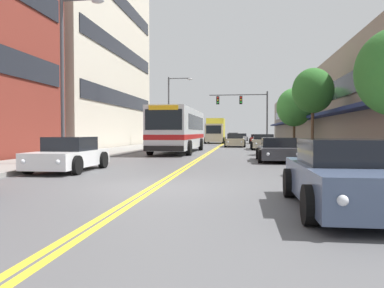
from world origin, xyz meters
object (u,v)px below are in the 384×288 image
at_px(traffic_signal_mast, 246,107).
at_px(fire_hydrant, 304,148).
at_px(city_bus, 180,128).
at_px(street_tree_right_far, 294,107).
at_px(car_slate_blue_parked_right_foreground, 346,177).
at_px(car_white_parked_left_mid, 69,155).
at_px(car_champagne_parked_right_mid, 263,142).
at_px(box_truck, 215,131).
at_px(car_dark_grey_parked_right_far, 278,150).
at_px(car_silver_moving_third, 242,137).
at_px(car_charcoal_moving_lead, 233,138).
at_px(street_lamp_left_near, 68,66).
at_px(street_lamp_left_far, 172,105).
at_px(car_black_parked_left_far, 179,140).
at_px(car_beige_moving_second, 235,141).
at_px(street_tree_right_mid, 313,91).
at_px(car_red_parked_right_end, 257,139).

relative_size(traffic_signal_mast, fire_hydrant, 7.27).
distance_m(city_bus, street_tree_right_far, 12.76).
bearing_deg(traffic_signal_mast, car_slate_blue_parked_right_foreground, -87.55).
bearing_deg(car_white_parked_left_mid, traffic_signal_mast, 76.06).
xyz_separation_m(car_champagne_parked_right_mid, box_truck, (-5.47, 18.14, 1.07)).
height_order(city_bus, car_champagne_parked_right_mid, city_bus).
bearing_deg(car_champagne_parked_right_mid, traffic_signal_mast, 98.18).
xyz_separation_m(car_dark_grey_parked_right_far, box_truck, (-5.48, 31.61, 1.14)).
relative_size(car_silver_moving_third, fire_hydrant, 4.57).
relative_size(city_bus, car_champagne_parked_right_mid, 2.66).
height_order(car_dark_grey_parked_right_far, car_charcoal_moving_lead, car_charcoal_moving_lead).
xyz_separation_m(street_lamp_left_near, street_lamp_left_far, (0.12, 23.66, 0.09)).
distance_m(car_slate_blue_parked_right_foreground, street_lamp_left_far, 32.93).
height_order(car_black_parked_left_far, car_slate_blue_parked_right_foreground, car_slate_blue_parked_right_foreground).
height_order(car_slate_blue_parked_right_foreground, box_truck, box_truck).
distance_m(car_white_parked_left_mid, car_beige_moving_second, 25.95).
height_order(box_truck, street_tree_right_mid, street_tree_right_mid).
bearing_deg(car_champagne_parked_right_mid, car_silver_moving_third, 93.06).
relative_size(car_black_parked_left_far, car_beige_moving_second, 0.98).
height_order(city_bus, car_white_parked_left_mid, city_bus).
bearing_deg(car_beige_moving_second, box_truck, 103.27).
bearing_deg(city_bus, car_beige_moving_second, 70.36).
distance_m(car_dark_grey_parked_right_far, box_truck, 32.10).
relative_size(car_champagne_parked_right_mid, car_charcoal_moving_lead, 0.98).
xyz_separation_m(car_white_parked_left_mid, traffic_signal_mast, (7.20, 29.01, 3.76)).
distance_m(city_bus, street_lamp_left_near, 13.12).
height_order(city_bus, street_lamp_left_near, street_lamp_left_near).
height_order(city_bus, street_lamp_left_far, street_lamp_left_far).
height_order(car_black_parked_left_far, fire_hydrant, car_black_parked_left_far).
distance_m(car_slate_blue_parked_right_foreground, traffic_signal_mast, 35.47).
bearing_deg(car_slate_blue_parked_right_foreground, street_lamp_left_near, 140.73).
height_order(box_truck, street_lamp_left_far, street_lamp_left_far).
relative_size(car_white_parked_left_mid, traffic_signal_mast, 0.64).
relative_size(car_red_parked_right_end, street_tree_right_mid, 0.80).
bearing_deg(car_black_parked_left_far, street_tree_right_mid, -52.45).
distance_m(city_bus, car_silver_moving_third, 39.84).
distance_m(car_black_parked_left_far, street_lamp_left_far, 4.11).
xyz_separation_m(car_beige_moving_second, street_tree_right_far, (5.54, -2.98, 3.20)).
distance_m(box_truck, street_tree_right_mid, 27.33).
xyz_separation_m(street_tree_right_mid, street_tree_right_far, (0.25, 10.58, -0.39)).
relative_size(car_charcoal_moving_lead, street_lamp_left_near, 0.60).
relative_size(street_tree_right_mid, fire_hydrant, 6.11).
xyz_separation_m(city_bus, street_lamp_left_near, (-2.74, -12.58, 2.55)).
distance_m(street_lamp_left_far, street_tree_right_mid, 17.95).
relative_size(car_slate_blue_parked_right_foreground, car_red_parked_right_end, 1.00).
bearing_deg(car_dark_grey_parked_right_far, car_black_parked_left_far, 112.92).
xyz_separation_m(car_black_parked_left_far, car_red_parked_right_end, (8.78, 10.42, -0.02)).
xyz_separation_m(car_slate_blue_parked_right_foreground, street_lamp_left_far, (-9.30, 31.36, 3.79)).
distance_m(car_slate_blue_parked_right_foreground, car_red_parked_right_end, 43.19).
xyz_separation_m(car_red_parked_right_end, street_lamp_left_far, (-9.27, -11.83, 3.85)).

